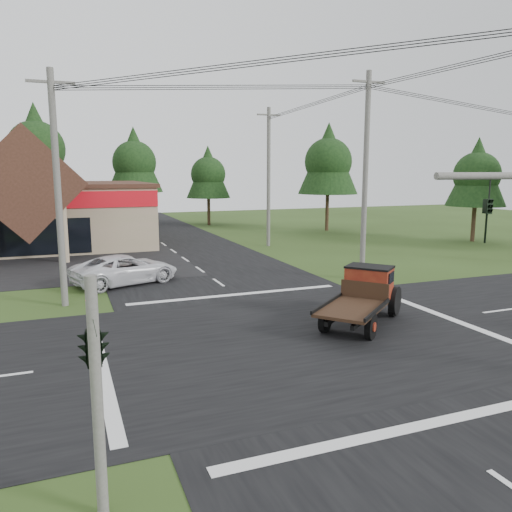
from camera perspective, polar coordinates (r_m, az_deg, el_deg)
name	(u,v)px	position (r m, az deg, el deg)	size (l,w,h in m)	color
ground	(297,338)	(18.84, 4.74, -9.30)	(120.00, 120.00, 0.00)	#2A3F16
road_ns	(297,338)	(18.83, 4.74, -9.27)	(12.00, 120.00, 0.02)	black
road_ew	(297,338)	(18.83, 4.74, -9.27)	(120.00, 12.00, 0.02)	black
traffic_signal_corner	(92,323)	(9.05, -18.20, -7.34)	(0.53, 2.48, 4.40)	#595651
utility_pole_nw	(58,188)	(24.01, -21.73, 7.24)	(2.00, 0.30, 10.50)	#595651
utility_pole_ne	(365,176)	(28.77, 12.39, 8.97)	(2.00, 0.30, 11.50)	#595651
utility_pole_n	(269,176)	(41.18, 1.45, 9.09)	(2.00, 0.30, 11.20)	#595651
tree_row_c	(36,146)	(57.10, -23.85, 11.42)	(7.28, 7.28, 13.13)	#332316
tree_row_d	(134,160)	(58.54, -13.74, 10.57)	(6.16, 6.16, 11.11)	#332316
tree_row_e	(208,173)	(58.20, -5.49, 9.48)	(5.04, 5.04, 9.09)	#332316
tree_side_ne	(328,159)	(52.79, 8.26, 10.88)	(6.16, 6.16, 11.11)	#332316
tree_side_e_near	(477,173)	(47.99, 23.95, 8.70)	(5.04, 5.04, 9.09)	#332316
antique_flatbed_truck	(361,297)	(20.45, 11.90, -4.64)	(2.08, 5.44, 2.27)	#5F130D
white_pickup	(125,269)	(28.32, -14.71, -1.49)	(2.68, 5.81, 1.61)	silver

